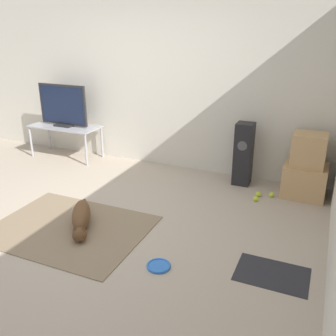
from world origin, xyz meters
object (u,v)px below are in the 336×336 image
tennis_ball_near_speaker (272,195)px  tennis_ball_loose_on_carpet (258,194)px  cardboard_box_upper (309,150)px  tv_stand (65,129)px  tennis_ball_by_boxes (256,199)px  floor_speaker (243,154)px  frisbee (159,266)px  dog (81,217)px  cardboard_box_lower (304,180)px  tv (63,106)px

tennis_ball_near_speaker → tennis_ball_loose_on_carpet: 0.17m
cardboard_box_upper → tennis_ball_near_speaker: 0.73m
tv_stand → tennis_ball_by_boxes: bearing=-7.6°
floor_speaker → frisbee: bearing=-96.4°
tv_stand → tennis_ball_loose_on_carpet: tv_stand is taller
floor_speaker → tennis_ball_near_speaker: (0.46, -0.29, -0.40)m
dog → floor_speaker: bearing=54.9°
cardboard_box_lower → tennis_ball_by_boxes: size_ratio=8.07×
frisbee → tennis_ball_by_boxes: 1.82m
dog → tennis_ball_loose_on_carpet: bearing=43.6°
frisbee → floor_speaker: bearing=83.6°
dog → tennis_ball_loose_on_carpet: size_ratio=12.38×
dog → cardboard_box_lower: 2.84m
frisbee → cardboard_box_lower: bearing=63.7°
frisbee → cardboard_box_upper: (1.07, 2.16, 0.61)m
tennis_ball_loose_on_carpet → cardboard_box_upper: bearing=27.4°
dog → tennis_ball_near_speaker: size_ratio=12.38×
cardboard_box_upper → tv_stand: size_ratio=0.36×
frisbee → tennis_ball_by_boxes: size_ratio=3.38×
tennis_ball_by_boxes → tennis_ball_loose_on_carpet: bearing=89.0°
cardboard_box_lower → tv: size_ratio=0.61×
tv_stand → tv: bearing=90.0°
cardboard_box_lower → tennis_ball_near_speaker: 0.46m
dog → cardboard_box_upper: cardboard_box_upper is taller
tennis_ball_by_boxes → tennis_ball_loose_on_carpet: size_ratio=1.00×
floor_speaker → cardboard_box_upper: bearing=-4.6°
floor_speaker → tennis_ball_loose_on_carpet: bearing=-48.0°
tv_stand → tennis_ball_near_speaker: 3.44m
dog → cardboard_box_lower: (2.16, 1.84, 0.09)m
frisbee → dog: bearing=163.4°
dog → cardboard_box_upper: (2.16, 1.83, 0.50)m
cardboard_box_upper → tennis_ball_by_boxes: 0.90m
dog → tennis_ball_by_boxes: (1.64, 1.41, -0.09)m
tennis_ball_by_boxes → cardboard_box_upper: bearing=38.8°
tv → floor_speaker: bearing=1.0°
dog → floor_speaker: 2.34m
dog → tv: tv is taller
cardboard_box_lower → frisbee: bearing=-116.3°
tv → tennis_ball_by_boxes: tv is taller
floor_speaker → tennis_ball_by_boxes: bearing=-58.4°
floor_speaker → tv_stand: floor_speaker is taller
tennis_ball_by_boxes → tennis_ball_near_speaker: same height
frisbee → tennis_ball_by_boxes: bearing=72.4°
tennis_ball_loose_on_carpet → tennis_ball_near_speaker: bearing=18.1°
cardboard_box_upper → tv_stand: (-3.77, 0.01, -0.15)m
floor_speaker → tv: bearing=-179.0°
dog → tv: size_ratio=0.93×
dog → tv_stand: (-1.61, 1.84, 0.35)m
tv_stand → tennis_ball_by_boxes: 3.31m
tv → tennis_ball_loose_on_carpet: tv is taller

